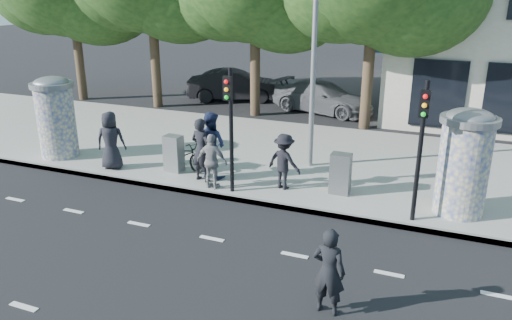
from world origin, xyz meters
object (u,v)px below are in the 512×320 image
at_px(traffic_pole_near, 230,118).
at_px(cabinet_right, 340,174).
at_px(ad_column_right, 464,160).
at_px(ped_b, 201,150).
at_px(man_road, 329,271).
at_px(car_mid, 235,85).
at_px(ad_column_left, 56,115).
at_px(ped_d, 284,161).
at_px(street_lamp, 315,13).
at_px(bicycle, 183,154).
at_px(ped_a, 111,140).
at_px(car_right, 322,97).
at_px(cabinet_left, 174,154).
at_px(traffic_pole_far, 421,138).
at_px(ped_e, 212,162).

bearing_deg(traffic_pole_near, cabinet_right, 20.27).
height_order(ad_column_right, ped_b, ad_column_right).
distance_m(man_road, car_mid, 17.75).
xyz_separation_m(ped_b, man_road, (4.88, -4.54, -0.26)).
distance_m(ad_column_left, ped_d, 7.87).
height_order(street_lamp, ped_d, street_lamp).
bearing_deg(ped_d, ad_column_right, -163.63).
relative_size(ped_d, bicycle, 0.87).
height_order(ad_column_left, ped_a, ad_column_left).
bearing_deg(car_right, cabinet_left, -176.64).
bearing_deg(traffic_pole_far, ad_column_left, 176.45).
bearing_deg(street_lamp, ad_column_left, -165.06).
height_order(street_lamp, ped_a, street_lamp).
height_order(traffic_pole_near, cabinet_right, traffic_pole_near).
relative_size(traffic_pole_near, street_lamp, 0.42).
bearing_deg(ped_a, ped_b, 161.92).
height_order(ped_a, car_right, ped_a).
bearing_deg(cabinet_left, man_road, -34.33).
xyz_separation_m(ad_column_left, ped_d, (7.84, 0.09, -0.60)).
xyz_separation_m(ad_column_left, man_road, (10.33, -4.77, -0.72)).
xyz_separation_m(ped_e, cabinet_right, (3.38, 0.97, -0.22)).
bearing_deg(cabinet_right, ped_a, -174.35).
xyz_separation_m(bicycle, car_right, (1.90, 9.46, 0.07)).
bearing_deg(ad_column_right, bicycle, 178.51).
bearing_deg(ped_a, cabinet_right, 165.15).
distance_m(street_lamp, man_road, 8.30).
relative_size(street_lamp, cabinet_right, 7.09).
xyz_separation_m(man_road, cabinet_left, (-6.04, 4.91, -0.11)).
bearing_deg(car_right, traffic_pole_far, -139.15).
height_order(cabinet_right, car_mid, car_mid).
bearing_deg(cabinet_left, car_right, 82.78).
bearing_deg(ped_a, car_right, -131.62).
height_order(ad_column_right, cabinet_right, ad_column_right).
bearing_deg(cabinet_right, cabinet_left, -177.85).
height_order(ad_column_right, bicycle, ad_column_right).
relative_size(ad_column_right, cabinet_right, 2.35).
bearing_deg(cabinet_left, traffic_pole_near, -15.40).
relative_size(ped_d, man_road, 0.96).
relative_size(ped_d, cabinet_left, 1.40).
distance_m(ad_column_right, traffic_pole_near, 5.91).
relative_size(car_mid, car_right, 0.98).
distance_m(traffic_pole_near, bicycle, 2.89).
bearing_deg(ped_d, street_lamp, -79.36).
xyz_separation_m(ped_a, cabinet_right, (6.99, 0.67, -0.34)).
xyz_separation_m(ad_column_left, cabinet_right, (9.38, 0.32, -0.82)).
relative_size(ad_column_left, traffic_pole_far, 0.78).
distance_m(ped_a, cabinet_right, 7.03).
xyz_separation_m(ad_column_left, ped_a, (2.39, -0.35, -0.49)).
distance_m(ped_b, ped_e, 0.70).
relative_size(traffic_pole_near, ped_a, 1.89).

